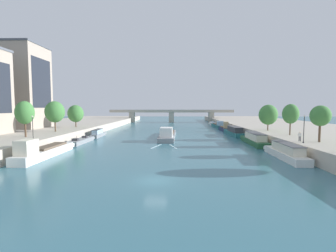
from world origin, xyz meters
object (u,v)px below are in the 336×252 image
moored_boat_left_midway (98,134)px  tree_right_past_mid (268,115)px  moored_boat_right_upstream (224,128)px  moored_boat_right_far (254,139)px  bridge_far (171,114)px  moored_boat_left_near (44,151)px  moored_boat_right_midway (234,132)px  tree_right_end_of_row (320,116)px  tree_right_midway (291,114)px  moored_boat_right_second (218,125)px  tree_left_past_mid (25,113)px  moored_boat_right_lone (286,152)px  tree_left_distant (55,112)px  moored_boat_left_gap_after (81,141)px  lamppost_left_bank (33,127)px  person_on_quay (300,136)px  moored_boat_right_near (213,124)px  barge_midriver (168,135)px  lamppost_right_bank (304,128)px  tree_left_by_lamp (76,114)px

moored_boat_left_midway → tree_right_past_mid: (45.35, -5.17, 5.52)m
moored_boat_right_upstream → moored_boat_right_far: bearing=-88.5°
bridge_far → moored_boat_left_midway: bearing=-106.1°
moored_boat_left_near → moored_boat_right_midway: size_ratio=1.10×
tree_right_end_of_row → tree_right_midway: (-0.15, 10.45, 0.06)m
moored_boat_right_second → tree_left_past_mid: 72.69m
moored_boat_left_near → moored_boat_right_lone: (39.85, 0.33, 0.01)m
tree_left_past_mid → tree_left_distant: tree_left_distant is taller
moored_boat_left_gap_after → tree_left_past_mid: tree_left_past_mid is taller
moored_boat_right_midway → tree_left_past_mid: size_ratio=2.13×
moored_boat_left_gap_after → tree_right_past_mid: tree_right_past_mid is taller
moored_boat_right_second → tree_right_end_of_row: size_ratio=2.44×
moored_boat_right_upstream → tree_left_distant: 54.50m
moored_boat_left_near → moored_boat_left_gap_after: 16.72m
tree_right_past_mid → lamppost_left_bank: (-49.30, -19.70, -1.59)m
moored_boat_right_far → person_on_quay: 13.60m
tree_right_midway → bridge_far: 87.86m
tree_right_end_of_row → person_on_quay: (-2.81, 0.89, -3.49)m
moored_boat_right_lone → moored_boat_left_gap_after: bearing=157.7°
moored_boat_right_near → tree_left_past_mid: bearing=-124.2°
moored_boat_right_upstream → tree_left_distant: (-46.26, -28.14, 6.20)m
tree_left_distant → tree_right_end_of_row: bearing=-17.1°
moored_boat_left_midway → moored_boat_right_lone: moored_boat_right_lone is taller
lamppost_left_bank → bridge_far: 95.79m
tree_right_past_mid → lamppost_left_bank: 53.11m
lamppost_left_bank → moored_boat_right_lone: bearing=-4.4°
tree_right_end_of_row → bridge_far: bearing=105.8°
barge_midriver → moored_boat_right_lone: (20.05, -25.83, 0.08)m
tree_left_distant → lamppost_right_bank: bearing=-19.4°
moored_boat_left_gap_after → tree_left_distant: (-7.14, 2.17, 6.68)m
tree_right_midway → lamppost_right_bank: 12.26m
tree_right_midway → lamppost_left_bank: size_ratio=1.50×
tree_left_by_lamp → tree_right_end_of_row: bearing=-29.0°
moored_boat_right_near → tree_left_past_mid: (-47.64, -70.19, 6.66)m
moored_boat_right_far → moored_boat_right_second: moored_boat_right_second is taller
moored_boat_right_lone → moored_boat_right_midway: (-0.59, 32.61, 0.06)m
moored_boat_right_far → tree_right_midway: 9.22m
moored_boat_left_midway → person_on_quay: (43.41, -25.31, 2.45)m
tree_left_by_lamp → lamppost_right_bank: size_ratio=1.42×
moored_boat_right_upstream → moored_boat_left_midway: bearing=-154.7°
moored_boat_right_far → moored_boat_right_near: moored_boat_right_far is taller
moored_boat_right_near → person_on_quay: (3.74, -74.88, 2.77)m
bridge_far → lamppost_right_bank: bearing=-76.2°
moored_boat_left_near → moored_boat_left_midway: (0.07, 28.60, -0.15)m
moored_boat_right_second → lamppost_right_bank: 61.79m
moored_boat_left_gap_after → lamppost_left_bank: size_ratio=2.71×
moored_boat_right_second → moored_boat_left_midway: bearing=-139.2°
moored_boat_left_gap_after → moored_boat_right_midway: bearing=22.4°
moored_boat_right_midway → bridge_far: 66.67m
moored_boat_left_near → moored_boat_right_second: 74.13m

